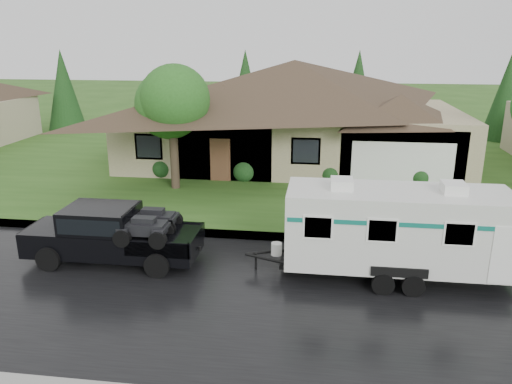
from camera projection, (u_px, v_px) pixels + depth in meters
The scene contains 9 objects.
ground at pixel (203, 262), 16.00m from camera, with size 140.00×140.00×0.00m, color #2B5119.
road at pixel (186, 291), 14.10m from camera, with size 140.00×8.00×0.01m, color black.
curb at pixel (217, 234), 18.10m from camera, with size 140.00×0.50×0.15m, color gray.
lawn at pixel (261, 156), 30.18m from camera, with size 140.00×26.00×0.15m, color #2B5119.
house_main at pixel (299, 100), 27.76m from camera, with size 19.44×10.80×6.90m.
tree_left_green at pixel (172, 103), 22.30m from camera, with size 3.44×3.44×5.69m.
shrub_row at pixel (287, 171), 24.36m from camera, with size 13.60×1.00×1.00m.
pickup_truck at pixel (110, 233), 15.77m from camera, with size 5.44×2.07×1.81m.
travel_trailer at pixel (397, 228), 14.47m from camera, with size 6.71×2.36×3.01m.
Camera 1 is at (3.65, -14.27, 6.84)m, focal length 35.00 mm.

